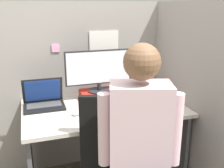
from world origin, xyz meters
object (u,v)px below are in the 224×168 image
Objects in this scene: monitor at (99,70)px; carrot_toy at (129,112)px; stapler at (162,93)px; paper_box at (99,95)px; laptop at (44,102)px; person at (147,147)px.

monitor reaches higher than carrot_toy.
stapler is 0.53m from carrot_toy.
carrot_toy is (0.12, -0.41, -0.01)m from paper_box.
person is at bearing -61.87° from laptop.
laptop is 0.71m from carrot_toy.
paper_box is 0.49m from laptop.
monitor is 0.43× the size of person.
carrot_toy is at bearing 78.38° from person.
paper_box is 0.23m from monitor.
carrot_toy is 0.10× the size of person.
laptop is at bearing -173.58° from monitor.
person is (-0.56, -0.86, 0.03)m from stapler.
person reaches higher than monitor.
paper_box reaches higher than carrot_toy.
person reaches higher than paper_box.
laptop reaches higher than paper_box.
person is at bearing -123.14° from stapler.
person is (0.01, -0.98, -0.22)m from monitor.
person reaches higher than carrot_toy.
laptop is at bearing 176.53° from stapler.
monitor is at bearing 6.42° from laptop.
person is at bearing -89.61° from monitor.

